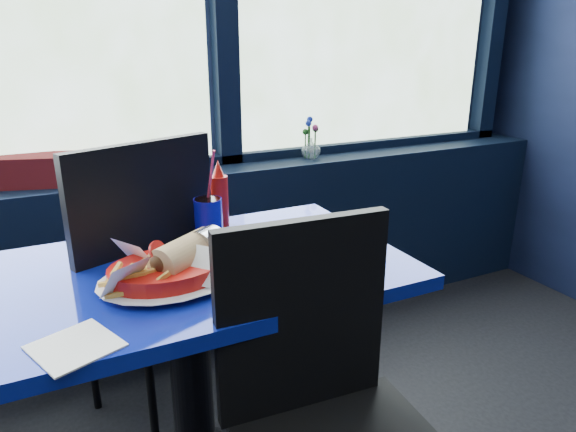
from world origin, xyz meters
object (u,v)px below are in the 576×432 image
object	(u,v)px
chair_near_front	(331,410)
planter_box	(52,169)
flower_vase	(311,146)
near_table	(188,327)
chair_near_back	(158,271)
ketchup_bottle	(219,197)
food_basket	(170,268)
soda_cup	(209,219)

from	to	relation	value
chair_near_front	planter_box	xyz separation A→B (m)	(-0.46, 1.35, 0.30)
flower_vase	planter_box	bearing A→B (deg)	178.61
near_table	flower_vase	xyz separation A→B (m)	(0.86, 0.86, 0.29)
near_table	chair_near_back	world-z (taller)	chair_near_back
flower_vase	ketchup_bottle	xyz separation A→B (m)	(-0.66, -0.58, -0.01)
chair_near_front	planter_box	world-z (taller)	chair_near_front
chair_near_front	ketchup_bottle	world-z (taller)	ketchup_bottle
planter_box	ketchup_bottle	distance (m)	0.77
planter_box	chair_near_back	bearing A→B (deg)	-49.41
flower_vase	food_basket	xyz separation A→B (m)	(-0.91, -0.94, -0.07)
flower_vase	soda_cup	bearing A→B (deg)	-136.12
chair_near_back	flower_vase	world-z (taller)	chair_near_back
chair_near_front	food_basket	xyz separation A→B (m)	(-0.25, 0.38, 0.24)
planter_box	soda_cup	world-z (taller)	soda_cup
chair_near_front	chair_near_back	size ratio (longest dim) A/B	0.91
near_table	soda_cup	size ratio (longest dim) A/B	4.16
near_table	planter_box	distance (m)	0.97
ketchup_bottle	flower_vase	bearing A→B (deg)	41.40
chair_near_front	soda_cup	distance (m)	0.67
near_table	planter_box	xyz separation A→B (m)	(-0.27, 0.89, 0.29)
food_basket	ketchup_bottle	world-z (taller)	ketchup_bottle
food_basket	flower_vase	bearing A→B (deg)	35.93
chair_near_back	planter_box	distance (m)	0.68
flower_vase	food_basket	bearing A→B (deg)	-134.21
near_table	food_basket	xyz separation A→B (m)	(-0.05, -0.08, 0.22)
chair_near_back	food_basket	bearing A→B (deg)	63.11
near_table	ketchup_bottle	world-z (taller)	ketchup_bottle
near_table	food_basket	distance (m)	0.24
chair_near_back	ketchup_bottle	bearing A→B (deg)	150.77
flower_vase	food_basket	size ratio (longest dim) A/B	0.58
planter_box	soda_cup	bearing A→B (deg)	-45.77
flower_vase	chair_near_front	bearing A→B (deg)	-116.72
chair_near_front	flower_vase	xyz separation A→B (m)	(0.67, 1.32, 0.31)
chair_near_front	ketchup_bottle	size ratio (longest dim) A/B	4.37
chair_near_back	flower_vase	distance (m)	1.06
chair_near_back	planter_box	xyz separation A→B (m)	(-0.26, 0.57, 0.25)
soda_cup	chair_near_front	bearing A→B (deg)	-83.35
near_table	ketchup_bottle	bearing A→B (deg)	54.19
chair_near_back	soda_cup	world-z (taller)	chair_near_back
planter_box	food_basket	distance (m)	0.99
soda_cup	near_table	bearing A→B (deg)	-129.09
chair_near_front	food_basket	world-z (taller)	chair_near_front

